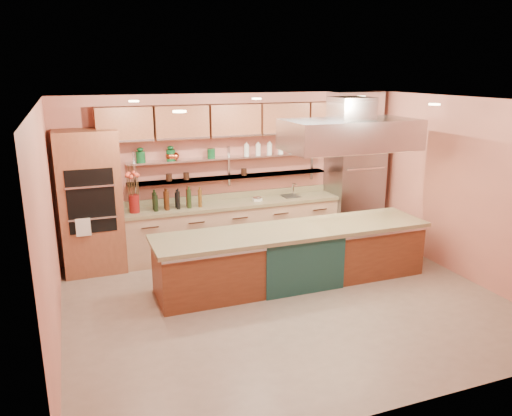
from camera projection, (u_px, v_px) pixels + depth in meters
name	position (u px, v px, depth m)	size (l,w,h in m)	color
floor	(286.00, 302.00, 7.09)	(6.00, 5.00, 0.02)	gray
ceiling	(290.00, 101.00, 6.34)	(6.00, 5.00, 0.02)	black
wall_back	(231.00, 173.00, 8.97)	(6.00, 0.04, 2.80)	#CB7460
wall_front	(403.00, 276.00, 4.46)	(6.00, 0.04, 2.80)	#CB7460
wall_left	(48.00, 231.00, 5.69)	(0.04, 5.00, 2.80)	#CB7460
wall_right	(465.00, 189.00, 7.73)	(0.04, 5.00, 2.80)	#CB7460
oven_stack	(91.00, 203.00, 7.91)	(0.95, 0.64, 2.30)	brown
refrigerator	(354.00, 186.00, 9.54)	(0.95, 0.72, 2.10)	gray
back_counter	(234.00, 227.00, 8.93)	(3.84, 0.64, 0.93)	tan
wall_shelf_lower	(231.00, 177.00, 8.85)	(3.60, 0.26, 0.03)	silver
wall_shelf_upper	(230.00, 158.00, 8.75)	(3.60, 0.26, 0.03)	silver
upper_cabinets	(234.00, 120.00, 8.55)	(4.60, 0.36, 0.55)	brown
range_hood	(350.00, 134.00, 7.46)	(2.00, 1.00, 0.45)	silver
ceiling_downlights	(284.00, 102.00, 6.53)	(4.00, 2.80, 0.02)	#FFE5A5
island	(293.00, 256.00, 7.64)	(4.17, 0.91, 0.87)	brown
flower_vase	(134.00, 204.00, 8.13)	(0.17, 0.17, 0.30)	maroon
oil_bottle_cluster	(178.00, 200.00, 8.38)	(0.87, 0.25, 0.28)	black
kitchen_scale	(257.00, 198.00, 8.89)	(0.15, 0.12, 0.09)	silver
bar_faucet	(293.00, 190.00, 9.22)	(0.03, 0.03, 0.24)	silver
copper_kettle	(174.00, 156.00, 8.39)	(0.17, 0.17, 0.14)	#BA4F2B
green_canister	(211.00, 153.00, 8.61)	(0.13, 0.13, 0.16)	#0F461F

